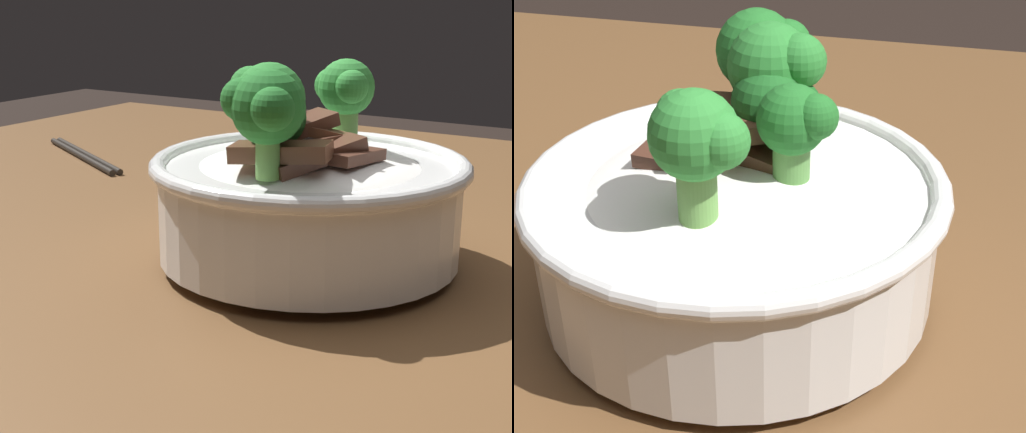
# 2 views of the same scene
# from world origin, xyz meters

# --- Properties ---
(dining_table) EXTENTS (1.19, 1.05, 0.78)m
(dining_table) POSITION_xyz_m (0.00, 0.00, 0.68)
(dining_table) COLOR brown
(dining_table) RESTS_ON ground
(rice_bowl) EXTENTS (0.23, 0.23, 0.15)m
(rice_bowl) POSITION_xyz_m (-0.05, 0.04, 0.84)
(rice_bowl) COLOR white
(rice_bowl) RESTS_ON dining_table
(chopsticks_pair) EXTENTS (0.19, 0.11, 0.01)m
(chopsticks_pair) POSITION_xyz_m (0.35, -0.15, 0.78)
(chopsticks_pair) COLOR #28231E
(chopsticks_pair) RESTS_ON dining_table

